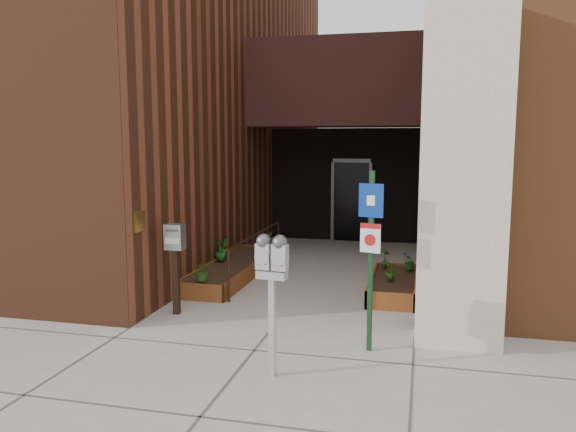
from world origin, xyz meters
The scene contains 15 objects.
ground centered at (0.00, 0.00, 0.00)m, with size 80.00×80.00×0.00m, color #9E9991.
architecture centered at (-0.18, 6.89, 4.98)m, with size 20.00×14.60×10.00m.
planter_left centered at (-1.55, 2.70, 0.13)m, with size 0.90×3.60×0.30m.
planter_right centered at (1.60, 2.20, 0.13)m, with size 0.80×2.20×0.30m.
handrail centered at (-1.05, 2.65, 0.75)m, with size 0.04×3.34×0.90m.
parking_meter centered at (0.43, -1.69, 1.28)m, with size 0.38×0.19×1.65m.
sign_post centered at (1.43, -0.65, 1.42)m, with size 0.31×0.11×2.31m.
payment_dropbox centered at (-1.62, 0.20, 1.02)m, with size 0.28×0.22×1.42m.
shrub_left_a centered at (-1.55, 1.10, 0.49)m, with size 0.33×0.33×0.37m, color #295819.
shrub_left_b centered at (-1.85, 2.96, 0.50)m, with size 0.22×0.22×0.40m, color #26601B.
shrub_left_c centered at (-1.85, 2.78, 0.50)m, with size 0.22×0.22×0.39m, color #1C6321.
shrub_left_d centered at (-1.25, 4.30, 0.48)m, with size 0.19×0.19×0.36m, color #1B5418.
shrub_right_a centered at (1.55, 1.98, 0.45)m, with size 0.17×0.17×0.30m, color #215618.
shrub_right_b centered at (1.39, 2.91, 0.48)m, with size 0.19×0.19×0.37m, color #25601B.
shrub_right_c centered at (1.85, 2.82, 0.45)m, with size 0.27×0.27×0.30m, color #1A5C1C.
Camera 1 is at (2.05, -7.62, 2.69)m, focal length 35.00 mm.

